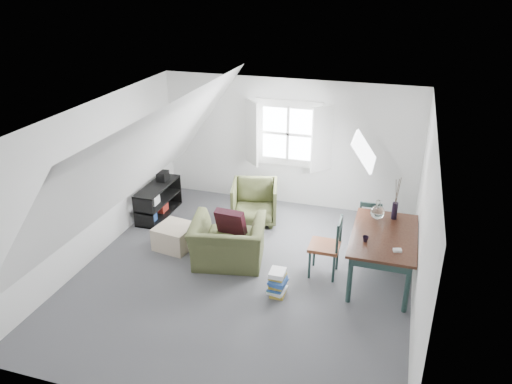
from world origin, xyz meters
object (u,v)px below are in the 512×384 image
(media_shelf, at_px, (158,202))
(dining_table, at_px, (384,240))
(armchair_near, at_px, (228,262))
(magazine_stack, at_px, (277,283))
(ottoman, at_px, (175,237))
(armchair_far, at_px, (255,220))
(dining_chair_near, at_px, (327,246))
(dining_chair_far, at_px, (370,221))

(media_shelf, bearing_deg, dining_table, -7.66)
(armchair_near, xyz_separation_m, magazine_stack, (0.97, -0.60, 0.19))
(armchair_near, xyz_separation_m, ottoman, (-1.03, 0.21, 0.20))
(ottoman, relative_size, magazine_stack, 1.53)
(ottoman, bearing_deg, armchair_far, 53.09)
(dining_chair_near, bearing_deg, magazine_stack, -16.48)
(media_shelf, bearing_deg, ottoman, -44.62)
(armchair_near, distance_m, dining_table, 2.47)
(armchair_near, xyz_separation_m, dining_table, (2.37, 0.24, 0.68))
(dining_table, relative_size, dining_chair_near, 1.62)
(armchair_far, bearing_deg, magazine_stack, -78.66)
(armchair_near, relative_size, armchair_far, 1.35)
(dining_chair_far, bearing_deg, magazine_stack, 38.16)
(armchair_far, xyz_separation_m, media_shelf, (-1.83, -0.34, 0.28))
(armchair_near, relative_size, ottoman, 1.93)
(armchair_near, relative_size, media_shelf, 0.95)
(armchair_near, distance_m, dining_chair_far, 2.48)
(dining_table, bearing_deg, armchair_near, -172.04)
(armchair_near, height_order, dining_chair_near, dining_chair_near)
(armchair_far, xyz_separation_m, dining_table, (2.40, -1.29, 0.68))
(armchair_far, relative_size, magazine_stack, 2.19)
(ottoman, bearing_deg, dining_chair_near, -1.54)
(dining_chair_near, bearing_deg, media_shelf, -85.25)
(dining_table, height_order, dining_chair_near, dining_chair_near)
(armchair_near, relative_size, dining_chair_far, 1.32)
(dining_chair_far, height_order, magazine_stack, dining_chair_far)
(ottoman, distance_m, dining_chair_far, 3.30)
(magazine_stack, bearing_deg, armchair_far, 115.36)
(armchair_far, bearing_deg, dining_chair_near, -55.32)
(magazine_stack, bearing_deg, media_shelf, 147.86)
(dining_chair_near, relative_size, media_shelf, 0.81)
(dining_chair_near, distance_m, magazine_stack, 0.98)
(ottoman, xyz_separation_m, dining_chair_near, (2.58, -0.07, 0.31))
(ottoman, relative_size, dining_table, 0.38)
(armchair_far, relative_size, dining_chair_near, 0.87)
(dining_chair_far, xyz_separation_m, magazine_stack, (-1.12, -1.85, -0.25))
(armchair_far, bearing_deg, media_shelf, 176.64)
(media_shelf, bearing_deg, armchair_near, -27.52)
(armchair_far, xyz_separation_m, magazine_stack, (1.01, -2.12, 0.19))
(media_shelf, bearing_deg, dining_chair_far, 5.94)
(dining_chair_far, xyz_separation_m, dining_chair_near, (-0.54, -1.11, 0.06))
(magazine_stack, bearing_deg, dining_chair_far, 58.80)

